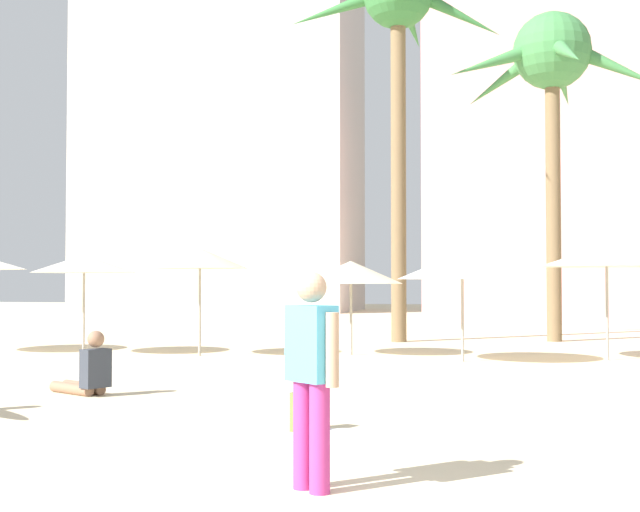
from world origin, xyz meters
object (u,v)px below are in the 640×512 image
object	(u,v)px
cafe_umbrella_7	(351,272)
backpack	(306,412)
cafe_umbrella_0	(607,255)
person_mid_right	(311,370)
beach_towel	(401,436)
person_far_left	(88,373)
palm_tree_left	(398,23)
cafe_umbrella_4	(462,266)
palm_tree_far_left	(551,68)
cafe_umbrella_5	(200,258)
cafe_umbrella_6	(84,264)

from	to	relation	value
cafe_umbrella_7	backpack	world-z (taller)	cafe_umbrella_7
cafe_umbrella_0	person_mid_right	size ratio (longest dim) A/B	1.63
beach_towel	person_far_left	size ratio (longest dim) A/B	1.56
cafe_umbrella_7	person_mid_right	xyz separation A→B (m)	(1.90, -12.32, -0.92)
palm_tree_left	cafe_umbrella_4	size ratio (longest dim) A/B	3.97
beach_towel	cafe_umbrella_4	bearing A→B (deg)	88.57
person_far_left	palm_tree_far_left	bearing A→B (deg)	-90.79
palm_tree_left	cafe_umbrella_4	xyz separation A→B (m)	(2.00, -5.69, -6.89)
palm_tree_far_left	palm_tree_left	xyz separation A→B (m)	(-4.15, -1.03, 1.24)
palm_tree_left	cafe_umbrella_5	distance (m)	9.44
backpack	palm_tree_left	bearing A→B (deg)	117.27
cafe_umbrella_0	cafe_umbrella_5	distance (m)	8.72
cafe_umbrella_5	cafe_umbrella_7	distance (m)	3.38
cafe_umbrella_5	backpack	xyz separation A→B (m)	(4.48, -8.79, -1.96)
palm_tree_far_left	cafe_umbrella_7	world-z (taller)	palm_tree_far_left
cafe_umbrella_5	palm_tree_far_left	bearing A→B (deg)	39.56
palm_tree_left	person_far_left	size ratio (longest dim) A/B	10.05
cafe_umbrella_0	palm_tree_far_left	bearing A→B (deg)	97.75
cafe_umbrella_5	cafe_umbrella_6	distance (m)	2.75
palm_tree_far_left	person_far_left	xyz separation A→B (m)	(-7.17, -13.10, -7.29)
cafe_umbrella_6	cafe_umbrella_7	world-z (taller)	cafe_umbrella_6
palm_tree_left	beach_towel	size ratio (longest dim) A/B	6.44
person_mid_right	cafe_umbrella_7	bearing A→B (deg)	46.80
cafe_umbrella_0	cafe_umbrella_7	size ratio (longest dim) A/B	1.19
backpack	cafe_umbrella_7	bearing A→B (deg)	121.67
palm_tree_far_left	cafe_umbrella_4	xyz separation A→B (m)	(-2.16, -6.73, -5.65)
palm_tree_far_left	cafe_umbrella_4	size ratio (longest dim) A/B	3.42
palm_tree_left	cafe_umbrella_0	bearing A→B (deg)	-43.62
person_mid_right	cafe_umbrella_4	bearing A→B (deg)	34.87
cafe_umbrella_5	person_far_left	bearing A→B (deg)	-83.60
person_far_left	cafe_umbrella_4	bearing A→B (deg)	-100.30
backpack	cafe_umbrella_0	bearing A→B (deg)	90.67
cafe_umbrella_5	cafe_umbrella_7	xyz separation A→B (m)	(3.23, 0.93, -0.31)
cafe_umbrella_6	person_far_left	bearing A→B (deg)	-61.70
palm_tree_left	cafe_umbrella_5	size ratio (longest dim) A/B	4.45
cafe_umbrella_0	beach_towel	bearing A→B (deg)	-107.95
cafe_umbrella_4	person_mid_right	world-z (taller)	cafe_umbrella_4
cafe_umbrella_7	person_mid_right	bearing A→B (deg)	-81.22
backpack	person_mid_right	size ratio (longest dim) A/B	0.25
palm_tree_far_left	cafe_umbrella_7	distance (m)	9.30
cafe_umbrella_5	backpack	world-z (taller)	cafe_umbrella_5
palm_tree_far_left	backpack	bearing A→B (deg)	-102.62
palm_tree_left	backpack	world-z (taller)	palm_tree_left
cafe_umbrella_6	person_far_left	xyz separation A→B (m)	(3.48, -6.47, -1.73)
palm_tree_far_left	cafe_umbrella_7	size ratio (longest dim) A/B	3.95
cafe_umbrella_7	backpack	distance (m)	9.93
cafe_umbrella_4	backpack	size ratio (longest dim) A/B	6.38
palm_tree_far_left	person_far_left	world-z (taller)	palm_tree_far_left
backpack	person_mid_right	distance (m)	2.78
cafe_umbrella_6	cafe_umbrella_5	bearing A→B (deg)	2.00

